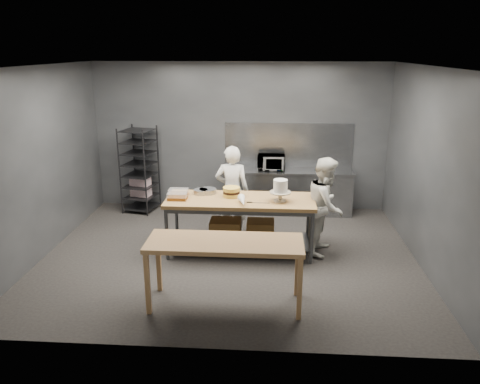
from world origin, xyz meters
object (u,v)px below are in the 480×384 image
object	(u,v)px
work_table	(240,219)
frosted_cake_stand	(280,188)
near_counter	(225,247)
chef_behind	(232,191)
chef_right	(326,206)
layer_cake	(231,192)
microwave	(271,162)
speed_rack	(140,170)

from	to	relation	value
work_table	frosted_cake_stand	world-z (taller)	frosted_cake_stand
near_counter	chef_behind	xyz separation A→B (m)	(-0.12, 2.45, 0.00)
chef_right	frosted_cake_stand	size ratio (longest dim) A/B	4.50
chef_behind	frosted_cake_stand	size ratio (longest dim) A/B	4.61
work_table	chef_right	bearing A→B (deg)	4.14
chef_right	layer_cake	xyz separation A→B (m)	(-1.54, 0.00, 0.20)
chef_right	microwave	world-z (taller)	chef_right
frosted_cake_stand	chef_right	bearing A→B (deg)	14.10
chef_behind	layer_cake	size ratio (longest dim) A/B	5.92
frosted_cake_stand	layer_cake	size ratio (longest dim) A/B	1.28
chef_right	layer_cake	distance (m)	1.55
chef_right	frosted_cake_stand	distance (m)	0.84
work_table	near_counter	bearing A→B (deg)	-92.78
work_table	microwave	distance (m)	2.11
work_table	near_counter	xyz separation A→B (m)	(-0.08, -1.70, 0.24)
layer_cake	chef_behind	bearing A→B (deg)	94.14
chef_behind	speed_rack	bearing A→B (deg)	-30.12
chef_behind	chef_right	size ratio (longest dim) A/B	1.02
chef_right	speed_rack	bearing A→B (deg)	80.08
near_counter	layer_cake	distance (m)	1.81
speed_rack	work_table	bearing A→B (deg)	-41.19
near_counter	speed_rack	distance (m)	4.19
work_table	chef_behind	size ratio (longest dim) A/B	1.47
speed_rack	chef_behind	bearing A→B (deg)	-30.38
speed_rack	chef_behind	size ratio (longest dim) A/B	1.07
work_table	microwave	xyz separation A→B (m)	(0.48, 2.00, 0.48)
near_counter	chef_right	xyz separation A→B (m)	(1.47, 1.80, -0.01)
speed_rack	layer_cake	world-z (taller)	speed_rack
speed_rack	frosted_cake_stand	distance (m)	3.49
near_counter	chef_right	world-z (taller)	chef_right
chef_behind	frosted_cake_stand	distance (m)	1.23
near_counter	microwave	distance (m)	3.75
microwave	frosted_cake_stand	xyz separation A→B (m)	(0.16, -2.09, 0.09)
near_counter	speed_rack	size ratio (longest dim) A/B	1.14
work_table	chef_behind	distance (m)	0.82
microwave	layer_cake	xyz separation A→B (m)	(-0.64, -1.90, -0.05)
speed_rack	microwave	size ratio (longest dim) A/B	3.23
chef_right	frosted_cake_stand	xyz separation A→B (m)	(-0.75, -0.19, 0.34)
frosted_cake_stand	chef_behind	bearing A→B (deg)	134.99
chef_right	work_table	bearing A→B (deg)	111.16
chef_right	microwave	bearing A→B (deg)	42.49
frosted_cake_stand	near_counter	bearing A→B (deg)	-114.18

